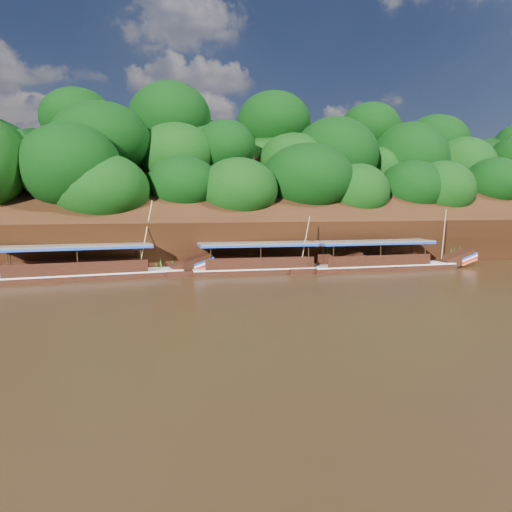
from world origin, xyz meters
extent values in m
plane|color=black|center=(0.00, 0.00, 0.00)|extent=(160.00, 160.00, 0.00)
cube|color=black|center=(0.00, 16.00, 3.50)|extent=(120.00, 16.12, 13.64)
cube|color=black|center=(0.00, 26.00, 0.00)|extent=(120.00, 24.00, 12.00)
ellipsoid|color=#0A3E0B|center=(-6.00, 15.00, 3.50)|extent=(18.00, 8.00, 6.40)
ellipsoid|color=#0A3E0B|center=(0.00, 23.00, 9.20)|extent=(24.00, 11.00, 8.40)
ellipsoid|color=#0A3E0B|center=(24.00, 14.50, 3.40)|extent=(18.00, 8.00, 6.00)
ellipsoid|color=#0A3E0B|center=(34.00, 22.00, 8.80)|extent=(22.00, 10.00, 8.00)
cube|color=black|center=(10.61, 6.64, 0.00)|extent=(11.86, 2.04, 0.83)
cube|color=silver|center=(10.61, 6.64, 0.40)|extent=(11.86, 2.10, 0.09)
cube|color=black|center=(17.28, 6.64, 0.65)|extent=(2.80, 1.53, 1.62)
cube|color=#173A9B|center=(18.02, 6.64, 0.93)|extent=(1.46, 1.59, 0.60)
cube|color=red|center=(18.02, 6.64, 0.61)|extent=(1.46, 1.59, 0.60)
cube|color=brown|center=(9.86, 6.64, 2.23)|extent=(9.29, 2.34, 0.11)
cube|color=#173A9B|center=(9.86, 6.64, 2.12)|extent=(9.29, 2.34, 0.17)
cylinder|color=tan|center=(15.70, 6.17, 2.62)|extent=(0.80, 1.41, 4.17)
cube|color=black|center=(1.40, 7.35, 0.00)|extent=(11.16, 2.67, 0.83)
cube|color=silver|center=(1.40, 7.35, 0.40)|extent=(11.16, 2.73, 0.09)
cube|color=black|center=(7.61, 6.99, 0.65)|extent=(2.71, 1.67, 1.56)
cube|color=#173A9B|center=(8.30, 6.95, 0.92)|extent=(1.45, 1.66, 0.57)
cube|color=red|center=(8.30, 6.95, 0.61)|extent=(1.45, 1.66, 0.57)
cube|color=brown|center=(0.71, 7.39, 2.22)|extent=(8.78, 2.84, 0.11)
cube|color=#173A9B|center=(0.71, 7.39, 2.11)|extent=(8.78, 2.84, 0.17)
cylinder|color=tan|center=(4.13, 6.64, 2.35)|extent=(0.41, 0.91, 3.78)
cube|color=black|center=(-11.12, 7.73, 0.00)|extent=(12.73, 3.39, 0.86)
cube|color=silver|center=(-11.12, 7.73, 0.41)|extent=(12.73, 3.45, 0.10)
cube|color=black|center=(-4.09, 8.46, 0.67)|extent=(3.10, 1.87, 1.69)
cube|color=#173A9B|center=(-3.30, 8.55, 0.95)|extent=(1.70, 1.79, 0.63)
cube|color=red|center=(-3.30, 8.55, 0.63)|extent=(1.70, 1.79, 0.63)
cube|color=brown|center=(-11.91, 7.65, 2.30)|extent=(10.05, 3.42, 0.11)
cube|color=#173A9B|center=(-11.91, 7.65, 2.18)|extent=(10.05, 3.42, 0.17)
cylinder|color=tan|center=(-7.31, 7.94, 2.95)|extent=(1.13, 1.37, 4.78)
cone|color=#1D6E1B|center=(-13.22, 9.58, 0.89)|extent=(1.50, 1.50, 1.77)
cone|color=#1D6E1B|center=(-5.85, 9.49, 0.68)|extent=(1.50, 1.50, 1.37)
cone|color=#1D6E1B|center=(0.95, 9.72, 0.83)|extent=(1.50, 1.50, 1.67)
cone|color=#1D6E1B|center=(7.32, 9.38, 0.93)|extent=(1.50, 1.50, 1.87)
cone|color=#1D6E1B|center=(12.88, 9.39, 0.77)|extent=(1.50, 1.50, 1.54)
cone|color=#1D6E1B|center=(19.25, 9.26, 0.81)|extent=(1.50, 1.50, 1.62)
camera|label=1|loc=(-9.43, -27.69, 5.02)|focal=35.00mm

